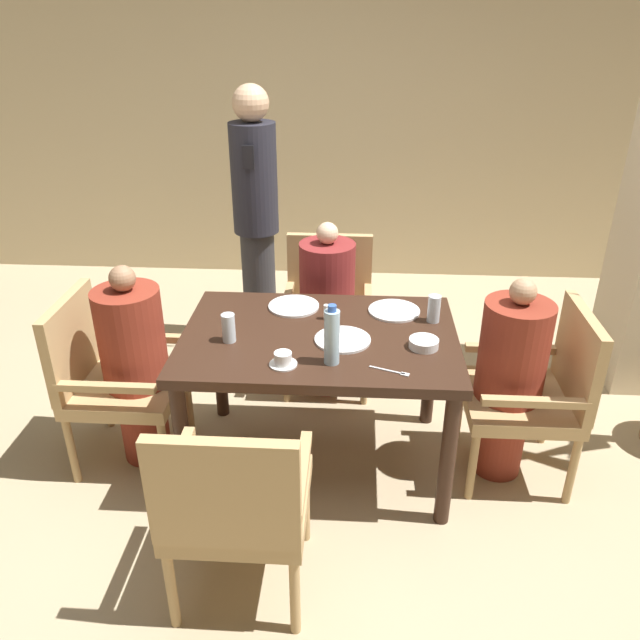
# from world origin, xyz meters

# --- Properties ---
(ground_plane) EXTENTS (16.00, 16.00, 0.00)m
(ground_plane) POSITION_xyz_m (0.00, 0.00, 0.00)
(ground_plane) COLOR tan
(wall_back) EXTENTS (8.00, 0.06, 2.80)m
(wall_back) POSITION_xyz_m (0.00, 2.62, 1.40)
(wall_back) COLOR #C6B289
(wall_back) RESTS_ON ground_plane
(dining_table) EXTENTS (1.30, 0.90, 0.75)m
(dining_table) POSITION_xyz_m (0.00, 0.00, 0.65)
(dining_table) COLOR #331E14
(dining_table) RESTS_ON ground_plane
(chair_left_side) EXTENTS (0.53, 0.53, 0.89)m
(chair_left_side) POSITION_xyz_m (-1.05, 0.00, 0.49)
(chair_left_side) COLOR tan
(chair_left_side) RESTS_ON ground_plane
(diner_in_left_chair) EXTENTS (0.32, 0.32, 1.07)m
(diner_in_left_chair) POSITION_xyz_m (-0.91, 0.00, 0.55)
(diner_in_left_chair) COLOR maroon
(diner_in_left_chair) RESTS_ON ground_plane
(chair_far_side) EXTENTS (0.53, 0.53, 0.89)m
(chair_far_side) POSITION_xyz_m (0.00, 0.85, 0.49)
(chair_far_side) COLOR tan
(chair_far_side) RESTS_ON ground_plane
(diner_in_far_chair) EXTENTS (0.32, 0.32, 1.07)m
(diner_in_far_chair) POSITION_xyz_m (-0.00, 0.71, 0.55)
(diner_in_far_chair) COLOR maroon
(diner_in_far_chair) RESTS_ON ground_plane
(chair_right_side) EXTENTS (0.53, 0.53, 0.89)m
(chair_right_side) POSITION_xyz_m (1.05, 0.00, 0.49)
(chair_right_side) COLOR tan
(chair_right_side) RESTS_ON ground_plane
(diner_in_right_chair) EXTENTS (0.32, 0.32, 1.06)m
(diner_in_right_chair) POSITION_xyz_m (0.91, 0.00, 0.54)
(diner_in_right_chair) COLOR maroon
(diner_in_right_chair) RESTS_ON ground_plane
(chair_near_corner) EXTENTS (0.53, 0.53, 0.89)m
(chair_near_corner) POSITION_xyz_m (-0.26, -0.85, 0.49)
(chair_near_corner) COLOR tan
(chair_near_corner) RESTS_ON ground_plane
(standing_host) EXTENTS (0.29, 0.33, 1.72)m
(standing_host) POSITION_xyz_m (-0.49, 1.30, 0.93)
(standing_host) COLOR #2D2D33
(standing_host) RESTS_ON ground_plane
(plate_main_left) EXTENTS (0.26, 0.26, 0.01)m
(plate_main_left) POSITION_xyz_m (-0.15, 0.28, 0.76)
(plate_main_left) COLOR white
(plate_main_left) RESTS_ON dining_table
(plate_main_right) EXTENTS (0.26, 0.26, 0.01)m
(plate_main_right) POSITION_xyz_m (0.36, 0.26, 0.76)
(plate_main_right) COLOR white
(plate_main_right) RESTS_ON dining_table
(plate_dessert_center) EXTENTS (0.26, 0.26, 0.01)m
(plate_dessert_center) POSITION_xyz_m (0.11, -0.06, 0.76)
(plate_dessert_center) COLOR white
(plate_dessert_center) RESTS_ON dining_table
(teacup_with_saucer) EXTENTS (0.12, 0.12, 0.06)m
(teacup_with_saucer) POSITION_xyz_m (-0.14, -0.29, 0.78)
(teacup_with_saucer) COLOR white
(teacup_with_saucer) RESTS_ON dining_table
(bowl_small) EXTENTS (0.13, 0.13, 0.04)m
(bowl_small) POSITION_xyz_m (0.48, -0.10, 0.77)
(bowl_small) COLOR white
(bowl_small) RESTS_ON dining_table
(water_bottle) EXTENTS (0.07, 0.07, 0.28)m
(water_bottle) POSITION_xyz_m (0.07, -0.26, 0.88)
(water_bottle) COLOR #A3C6DB
(water_bottle) RESTS_ON dining_table
(glass_tall_near) EXTENTS (0.06, 0.06, 0.14)m
(glass_tall_near) POSITION_xyz_m (0.55, 0.17, 0.82)
(glass_tall_near) COLOR silver
(glass_tall_near) RESTS_ON dining_table
(glass_tall_mid) EXTENTS (0.06, 0.06, 0.14)m
(glass_tall_mid) POSITION_xyz_m (-0.41, -0.10, 0.82)
(glass_tall_mid) COLOR silver
(glass_tall_mid) RESTS_ON dining_table
(salt_shaker) EXTENTS (0.03, 0.03, 0.08)m
(salt_shaker) POSITION_xyz_m (0.02, 0.16, 0.79)
(salt_shaker) COLOR white
(salt_shaker) RESTS_ON dining_table
(pepper_shaker) EXTENTS (0.03, 0.03, 0.07)m
(pepper_shaker) POSITION_xyz_m (0.06, 0.16, 0.79)
(pepper_shaker) COLOR #4C3D2D
(pepper_shaker) RESTS_ON dining_table
(fork_beside_plate) EXTENTS (0.17, 0.08, 0.00)m
(fork_beside_plate) POSITION_xyz_m (0.33, -0.33, 0.75)
(fork_beside_plate) COLOR silver
(fork_beside_plate) RESTS_ON dining_table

